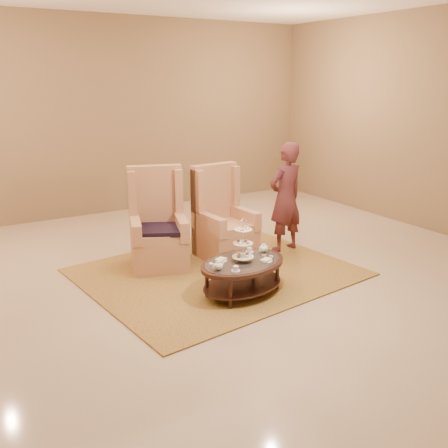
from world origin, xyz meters
TOP-DOWN VIEW (x-y plane):
  - ground at (0.00, 0.00)m, footprint 8.00×8.00m
  - ceiling at (0.00, 0.00)m, footprint 8.00×8.00m
  - wall_back at (0.00, 4.00)m, footprint 8.00×0.04m
  - rug at (0.03, 0.33)m, footprint 3.53×3.06m
  - tea_table at (-0.04, -0.40)m, footprint 1.23×0.96m
  - armchair_left at (-0.50, 0.97)m, footprint 0.91×0.92m
  - armchair_right at (0.42, 0.85)m, footprint 0.74×0.77m
  - person at (1.32, 0.59)m, footprint 0.62×0.44m

SIDE VIEW (x-z plane):
  - ground at x=0.00m, z-range 0.00..0.00m
  - ceiling at x=0.00m, z-range -0.01..0.01m
  - rug at x=0.03m, z-range 0.00..0.02m
  - tea_table at x=-0.04m, z-range -0.13..0.80m
  - armchair_right at x=0.42m, z-range -0.21..1.08m
  - armchair_left at x=-0.50m, z-range -0.21..1.11m
  - person at x=1.32m, z-range 0.00..1.58m
  - wall_back at x=0.00m, z-range 0.00..3.50m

